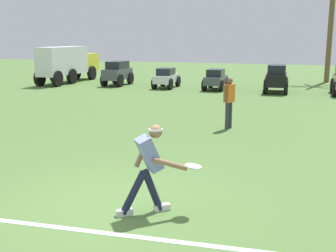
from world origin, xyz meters
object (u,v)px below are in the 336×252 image
object	(u,v)px
frisbee_thrower	(149,164)
frisbee_in_flight	(193,166)
parked_car_slot_b	(166,78)
parked_car_slot_c	(216,79)
box_truck	(68,63)
parked_car_slot_a	(117,73)
parked_car_slot_d	(276,78)
palm_tree_far_left	(331,14)
teammate_near_sideline	(229,98)

from	to	relation	value
frisbee_thrower	frisbee_in_flight	distance (m)	0.70
parked_car_slot_b	parked_car_slot_c	world-z (taller)	same
frisbee_in_flight	box_truck	xyz separation A→B (m)	(-12.86, 16.55, 0.48)
parked_car_slot_a	frisbee_thrower	bearing A→B (deg)	-62.26
parked_car_slot_c	parked_car_slot_d	world-z (taller)	parked_car_slot_d
frisbee_in_flight	parked_car_slot_c	bearing A→B (deg)	101.92
parked_car_slot_d	palm_tree_far_left	bearing A→B (deg)	68.40
parked_car_slot_c	palm_tree_far_left	world-z (taller)	palm_tree_far_left
palm_tree_far_left	parked_car_slot_c	bearing A→B (deg)	-132.10
frisbee_in_flight	parked_car_slot_b	xyz separation A→B (m)	(-6.15, 15.88, -0.18)
parked_car_slot_c	palm_tree_far_left	size ratio (longest dim) A/B	0.33
teammate_near_sideline	parked_car_slot_c	bearing A→B (deg)	105.42
parked_car_slot_c	parked_car_slot_d	distance (m)	3.15
parked_car_slot_c	box_truck	xyz separation A→B (m)	(-9.49, 0.59, 0.67)
parked_car_slot_b	parked_car_slot_c	distance (m)	2.79
parked_car_slot_c	parked_car_slot_b	bearing A→B (deg)	-178.30
frisbee_in_flight	parked_car_slot_d	world-z (taller)	parked_car_slot_d
parked_car_slot_a	parked_car_slot_c	distance (m)	5.93
parked_car_slot_c	box_truck	distance (m)	9.54
frisbee_thrower	palm_tree_far_left	world-z (taller)	palm_tree_far_left
frisbee_thrower	parked_car_slot_a	world-z (taller)	frisbee_thrower
frisbee_in_flight	box_truck	size ratio (longest dim) A/B	0.06
parked_car_slot_c	frisbee_in_flight	bearing A→B (deg)	-78.08
parked_car_slot_a	parked_car_slot_d	world-z (taller)	same
box_truck	parked_car_slot_a	bearing A→B (deg)	-5.96
teammate_near_sideline	parked_car_slot_a	world-z (taller)	teammate_near_sideline
teammate_near_sideline	parked_car_slot_a	distance (m)	12.99
frisbee_thrower	parked_car_slot_a	distance (m)	18.58
frisbee_thrower	teammate_near_sideline	size ratio (longest dim) A/B	0.91
frisbee_thrower	parked_car_slot_c	xyz separation A→B (m)	(-2.72, 16.23, -0.23)
frisbee_thrower	parked_car_slot_d	distance (m)	16.16
parked_car_slot_b	parked_car_slot_d	world-z (taller)	parked_car_slot_d
parked_car_slot_d	parked_car_slot_b	bearing A→B (deg)	-179.96
frisbee_in_flight	parked_car_slot_c	distance (m)	16.31
parked_car_slot_a	box_truck	world-z (taller)	box_truck
frisbee_in_flight	teammate_near_sideline	xyz separation A→B (m)	(-0.73, 6.41, 0.19)
parked_car_slot_a	box_truck	xyz separation A→B (m)	(-3.57, 0.37, 0.49)
parked_car_slot_a	palm_tree_far_left	world-z (taller)	palm_tree_far_left
frisbee_in_flight	parked_car_slot_d	bearing A→B (deg)	90.79
frisbee_in_flight	teammate_near_sideline	bearing A→B (deg)	96.52
teammate_near_sideline	parked_car_slot_b	size ratio (longest dim) A/B	0.70
teammate_near_sideline	palm_tree_far_left	size ratio (longest dim) A/B	0.23
parked_car_slot_c	box_truck	size ratio (longest dim) A/B	0.37
frisbee_thrower	teammate_near_sideline	bearing A→B (deg)	90.77
parked_car_slot_b	parked_car_slot_a	bearing A→B (deg)	174.58
parked_car_slot_a	frisbee_in_flight	bearing A→B (deg)	-60.13
parked_car_slot_b	box_truck	bearing A→B (deg)	174.29
parked_car_slot_a	parked_car_slot_c	xyz separation A→B (m)	(5.92, -0.22, -0.18)
frisbee_thrower	box_truck	distance (m)	20.79
parked_car_slot_a	parked_car_slot_d	bearing A→B (deg)	-1.85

